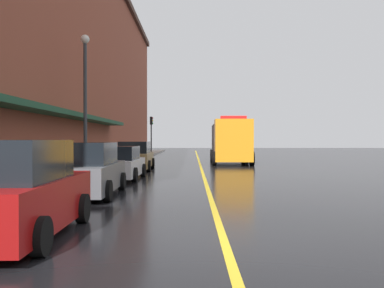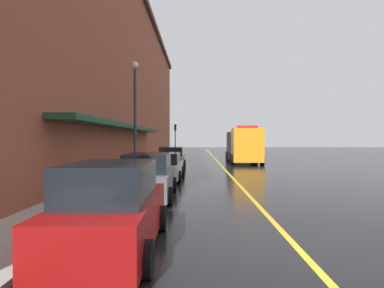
# 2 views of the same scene
# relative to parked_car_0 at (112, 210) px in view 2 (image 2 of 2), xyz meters

# --- Properties ---
(ground_plane) EXTENTS (112.00, 112.00, 0.00)m
(ground_plane) POSITION_rel_parked_car_0_xyz_m (3.87, 24.47, -0.85)
(ground_plane) COLOR black
(sidewalk_left) EXTENTS (2.40, 70.00, 0.15)m
(sidewalk_left) POSITION_rel_parked_car_0_xyz_m (-2.33, 24.47, -0.78)
(sidewalk_left) COLOR #ADA8A0
(sidewalk_left) RESTS_ON ground
(lane_center_stripe) EXTENTS (0.16, 70.00, 0.01)m
(lane_center_stripe) POSITION_rel_parked_car_0_xyz_m (3.87, 24.47, -0.85)
(lane_center_stripe) COLOR gold
(lane_center_stripe) RESTS_ON ground
(brick_building_left) EXTENTS (13.85, 64.00, 16.49)m
(brick_building_left) POSITION_rel_parked_car_0_xyz_m (-9.87, 23.47, 7.40)
(brick_building_left) COLOR brown
(brick_building_left) RESTS_ON ground
(parked_car_0) EXTENTS (2.03, 4.35, 1.84)m
(parked_car_0) POSITION_rel_parked_car_0_xyz_m (0.00, 0.00, 0.00)
(parked_car_0) COLOR maroon
(parked_car_0) RESTS_ON ground
(parked_car_1) EXTENTS (2.08, 4.59, 1.75)m
(parked_car_1) POSITION_rel_parked_car_0_xyz_m (-0.14, 5.85, -0.04)
(parked_car_1) COLOR #595B60
(parked_car_1) RESTS_ON ground
(parked_car_2) EXTENTS (2.11, 4.43, 1.53)m
(parked_car_2) POSITION_rel_parked_car_0_xyz_m (-0.07, 11.36, -0.13)
(parked_car_2) COLOR silver
(parked_car_2) RESTS_ON ground
(parked_car_3) EXTENTS (2.13, 4.81, 1.71)m
(parked_car_3) POSITION_rel_parked_car_0_xyz_m (-0.15, 17.42, -0.05)
(parked_car_3) COLOR #A5844C
(parked_car_3) RESTS_ON ground
(utility_truck) EXTENTS (3.01, 7.82, 3.47)m
(utility_truck) POSITION_rel_parked_car_0_xyz_m (6.21, 23.99, 0.80)
(utility_truck) COLOR orange
(utility_truck) RESTS_ON ground
(parking_meter_0) EXTENTS (0.14, 0.18, 1.33)m
(parking_meter_0) POSITION_rel_parked_car_0_xyz_m (-1.48, 10.82, 0.21)
(parking_meter_0) COLOR #4C4C51
(parking_meter_0) RESTS_ON sidewalk_left
(parking_meter_1) EXTENTS (0.14, 0.18, 1.33)m
(parking_meter_1) POSITION_rel_parked_car_0_xyz_m (-1.48, 4.14, 0.21)
(parking_meter_1) COLOR #4C4C51
(parking_meter_1) RESTS_ON sidewalk_left
(street_lamp_left) EXTENTS (0.44, 0.44, 6.94)m
(street_lamp_left) POSITION_rel_parked_car_0_xyz_m (-2.08, 13.12, 3.55)
(street_lamp_left) COLOR #33383D
(street_lamp_left) RESTS_ON sidewalk_left
(traffic_light_near) EXTENTS (0.38, 0.36, 4.30)m
(traffic_light_near) POSITION_rel_parked_car_0_xyz_m (-1.42, 40.33, 2.30)
(traffic_light_near) COLOR #232326
(traffic_light_near) RESTS_ON sidewalk_left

